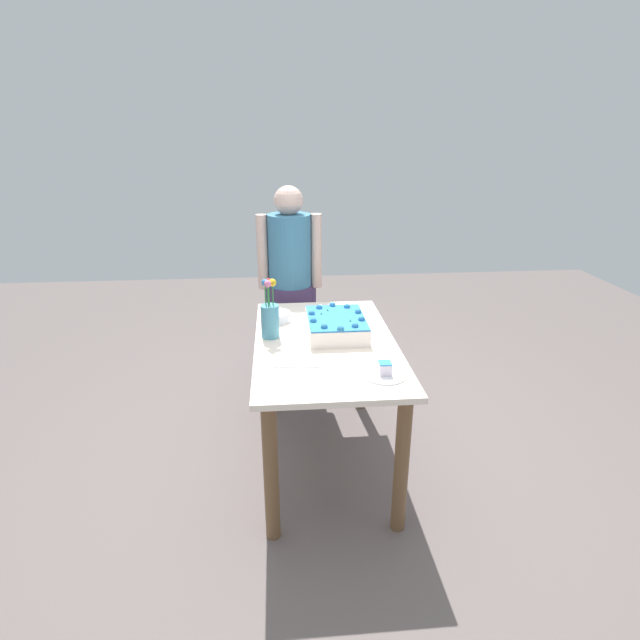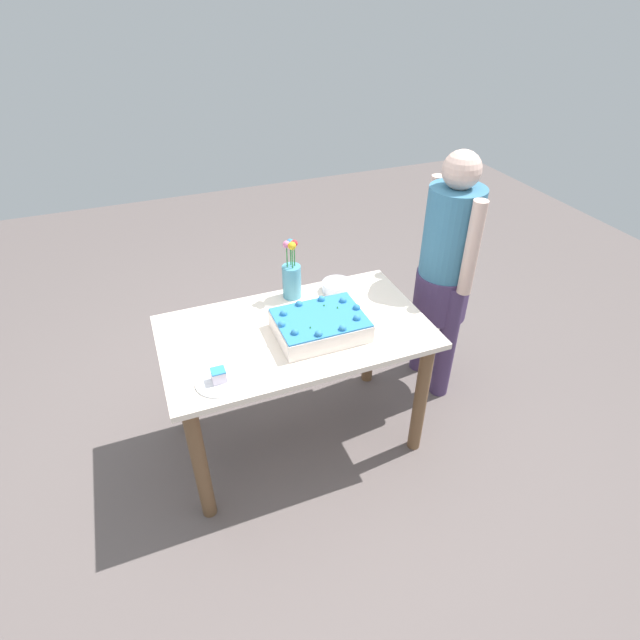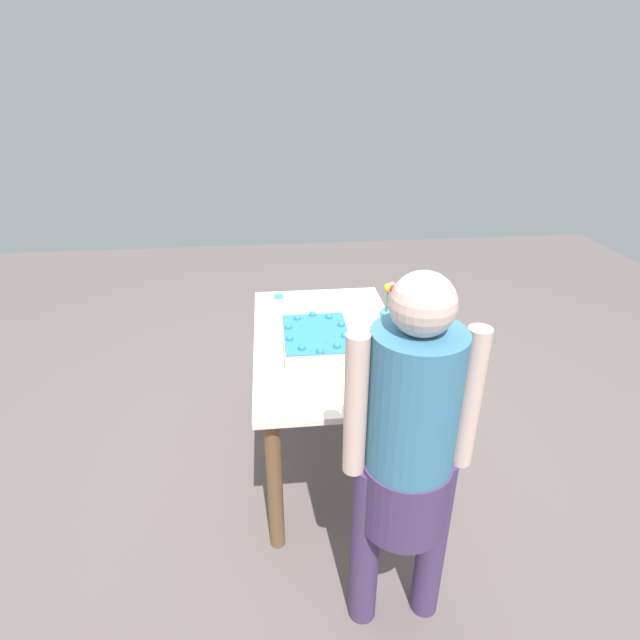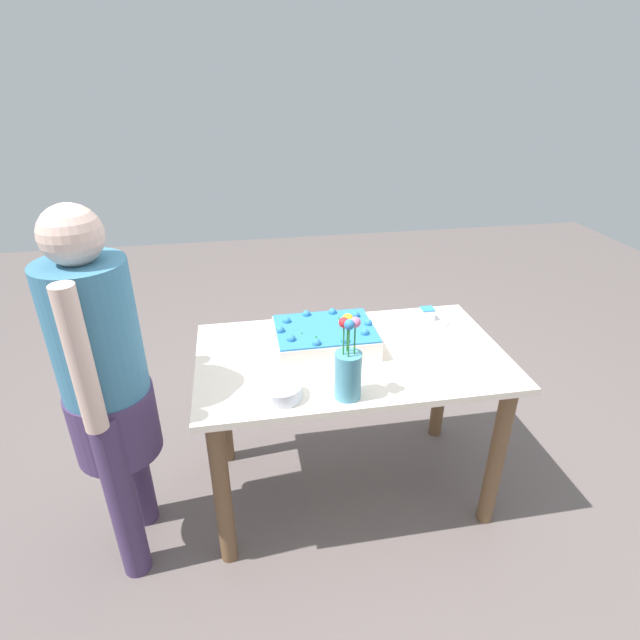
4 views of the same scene
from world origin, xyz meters
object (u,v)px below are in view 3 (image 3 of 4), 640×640
Objects in this scene: serving_plate_with_slice at (279,304)px; flower_vase at (389,323)px; cake_knife at (352,312)px; person_standing at (409,448)px; sheet_cake at (316,341)px; fruit_bowl at (393,366)px.

serving_plate_with_slice is 0.75m from flower_vase.
cake_knife is 0.16× the size of person_standing.
sheet_cake is 0.56m from serving_plate_with_slice.
person_standing is (-0.62, 0.10, 0.06)m from fruit_bowl.
sheet_cake is 2.64× the size of fruit_bowl.
flower_vase is at bearing -8.58° from fruit_bowl.
flower_vase is at bearing -133.85° from serving_plate_with_slice.
sheet_cake is 0.40m from fruit_bowl.
serving_plate_with_slice is 0.43m from cake_knife.
fruit_bowl is (-0.63, -0.08, 0.03)m from cake_knife.
person_standing is at bearing 170.99° from fruit_bowl.
person_standing is at bearing -164.88° from sheet_cake.
serving_plate_with_slice is at bearing 46.15° from flower_vase.
sheet_cake is 0.37m from flower_vase.
cake_knife is 0.71× the size of flower_vase.
fruit_bowl is at bearing -9.01° from person_standing.
cake_knife is 0.64m from fruit_bowl.
cake_knife is at bearing -106.72° from serving_plate_with_slice.
flower_vase is at bearing -87.25° from sheet_cake.
person_standing is at bearing 93.95° from cake_knife.
serving_plate_with_slice is at bearing -12.08° from cake_knife.
sheet_cake is at bearing -162.58° from serving_plate_with_slice.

